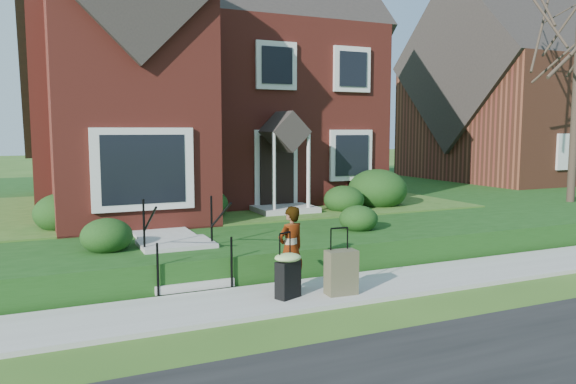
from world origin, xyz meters
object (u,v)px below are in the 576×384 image
suitcase_black (288,273)px  front_steps (182,257)px  suitcase_olive (341,272)px  woman (291,249)px

suitcase_black → front_steps: bearing=99.8°
front_steps → suitcase_black: size_ratio=1.84×
suitcase_black → suitcase_olive: bearing=-34.0°
woman → suitcase_black: 0.54m
front_steps → suitcase_olive: 3.10m
front_steps → woman: (1.51, -1.63, 0.34)m
suitcase_black → woman: bearing=36.4°
woman → suitcase_olive: size_ratio=1.30×
woman → suitcase_black: (-0.22, -0.38, -0.31)m
front_steps → suitcase_black: (1.29, -2.01, 0.03)m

